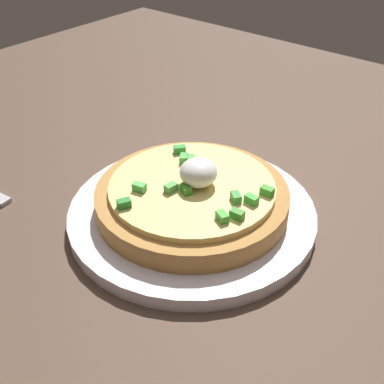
# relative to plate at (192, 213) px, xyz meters

# --- Properties ---
(dining_table) EXTENTS (1.14, 0.85, 0.02)m
(dining_table) POSITION_rel_plate_xyz_m (-0.06, 0.14, -0.02)
(dining_table) COLOR brown
(dining_table) RESTS_ON ground
(plate) EXTENTS (0.26, 0.26, 0.01)m
(plate) POSITION_rel_plate_xyz_m (0.00, 0.00, 0.00)
(plate) COLOR white
(plate) RESTS_ON dining_table
(pizza) EXTENTS (0.20, 0.20, 0.06)m
(pizza) POSITION_rel_plate_xyz_m (0.00, 0.00, 0.02)
(pizza) COLOR #B68243
(pizza) RESTS_ON plate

